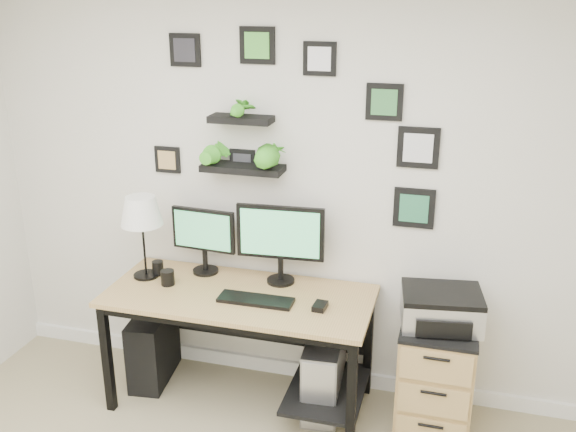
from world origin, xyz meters
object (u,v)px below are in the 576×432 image
(printer, at_px, (441,308))
(desk, at_px, (247,310))
(mug, at_px, (168,278))
(table_lamp, at_px, (141,213))
(pc_tower_black, at_px, (153,346))
(monitor_right, at_px, (280,238))
(pc_tower_grey, at_px, (324,375))
(file_cabinet, at_px, (436,375))
(monitor_left, at_px, (204,236))

(printer, bearing_deg, desk, -177.00)
(mug, xyz_separation_m, printer, (1.64, 0.09, -0.03))
(table_lamp, bearing_deg, pc_tower_black, 61.19)
(desk, height_order, pc_tower_black, desk)
(monitor_right, bearing_deg, pc_tower_black, -171.00)
(pc_tower_grey, xyz_separation_m, file_cabinet, (0.66, 0.03, 0.10))
(file_cabinet, bearing_deg, monitor_left, 174.74)
(monitor_left, bearing_deg, monitor_right, -1.40)
(desk, height_order, pc_tower_grey, desk)
(table_lamp, bearing_deg, monitor_right, 9.47)
(mug, distance_m, file_cabinet, 1.71)
(table_lamp, relative_size, pc_tower_grey, 1.07)
(desk, xyz_separation_m, monitor_right, (0.16, 0.18, 0.42))
(desk, relative_size, table_lamp, 3.02)
(monitor_right, xyz_separation_m, pc_tower_black, (-0.84, -0.13, -0.81))
(pc_tower_grey, bearing_deg, pc_tower_black, 178.73)
(mug, bearing_deg, monitor_right, 18.16)
(monitor_right, height_order, printer, monitor_right)
(monitor_right, xyz_separation_m, printer, (0.98, -0.12, -0.28))
(table_lamp, height_order, mug, table_lamp)
(desk, height_order, file_cabinet, desk)
(desk, distance_m, mug, 0.53)
(desk, relative_size, pc_tower_grey, 3.22)
(desk, relative_size, pc_tower_black, 3.40)
(mug, xyz_separation_m, file_cabinet, (1.64, 0.09, -0.46))
(pc_tower_black, distance_m, pc_tower_grey, 1.16)
(table_lamp, height_order, file_cabinet, table_lamp)
(pc_tower_grey, height_order, file_cabinet, file_cabinet)
(monitor_left, height_order, file_cabinet, monitor_left)
(desk, relative_size, printer, 3.30)
(desk, xyz_separation_m, pc_tower_grey, (0.48, 0.02, -0.39))
(pc_tower_grey, bearing_deg, mug, -176.65)
(pc_tower_grey, distance_m, printer, 0.85)
(mug, distance_m, printer, 1.64)
(mug, bearing_deg, monitor_left, 56.31)
(desk, bearing_deg, mug, -176.18)
(monitor_left, distance_m, monitor_right, 0.51)
(desk, xyz_separation_m, file_cabinet, (1.14, 0.06, -0.29))
(desk, bearing_deg, printer, 3.00)
(table_lamp, xyz_separation_m, mug, (0.19, -0.08, -0.38))
(monitor_left, relative_size, monitor_right, 0.80)
(printer, bearing_deg, file_cabinet, -34.92)
(file_cabinet, bearing_deg, printer, 145.08)
(table_lamp, distance_m, pc_tower_black, 0.94)
(monitor_left, distance_m, file_cabinet, 1.64)
(table_lamp, relative_size, mug, 5.65)
(monitor_right, bearing_deg, printer, -7.16)
(table_lamp, distance_m, file_cabinet, 2.01)
(table_lamp, bearing_deg, desk, -3.51)
(mug, bearing_deg, desk, 3.82)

